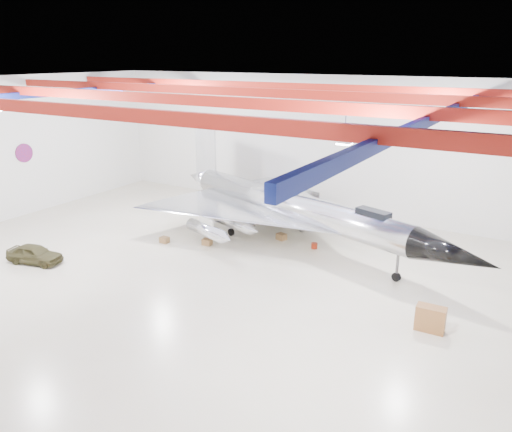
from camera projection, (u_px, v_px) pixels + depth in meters
The scene contains 14 objects.
floor at pixel (215, 273), 29.85m from camera, with size 40.00×40.00×0.00m, color #C2B59A.
wall_back at pixel (321, 145), 40.39m from camera, with size 40.00×40.00×0.00m, color silver.
ceiling at pixel (210, 84), 26.46m from camera, with size 40.00×40.00×0.00m, color #0A0F38.
ceiling_structure at pixel (210, 97), 26.67m from camera, with size 39.50×29.50×1.08m.
wall_roundel at pixel (24, 153), 39.71m from camera, with size 1.50×1.50×0.10m, color #B21414.
jet_aircraft at pixel (291, 209), 34.16m from camera, with size 25.75×18.93×7.21m.
jeep at pixel (35, 254), 31.13m from camera, with size 1.42×3.54×1.20m, color #3C381E.
desk at pixel (430, 319), 23.46m from camera, with size 1.35×0.68×1.24m, color brown.
crate_ply at pixel (164, 240), 34.64m from camera, with size 0.59×0.47×0.41m, color olive.
parts_bin at pixel (281, 237), 35.18m from camera, with size 0.64×0.51×0.45m, color olive.
crate_small at pixel (208, 228), 37.19m from camera, with size 0.36×0.29×0.25m, color #59595B.
tool_chest at pixel (314, 246), 33.61m from camera, with size 0.43×0.43×0.39m, color maroon.
oil_barrel at pixel (207, 242), 34.23m from camera, with size 0.62×0.49×0.43m, color olive.
spares_box at pixel (302, 229), 36.90m from camera, with size 0.41×0.41×0.36m, color #59595B.
Camera 1 is at (16.18, -22.18, 12.45)m, focal length 35.00 mm.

